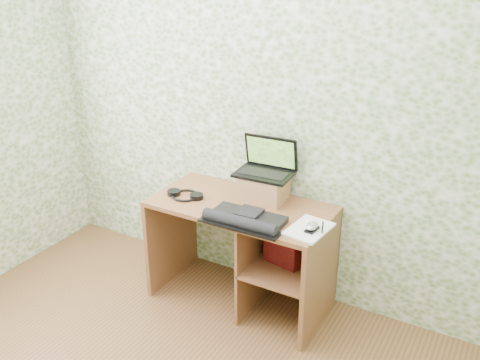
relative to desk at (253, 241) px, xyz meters
The scene contains 10 objects.
wall_back 0.87m from the desk, 105.57° to the left, with size 3.50×3.50×0.00m, color silver.
desk is the anchor object (origin of this frame).
riser 0.37m from the desk, 82.62° to the left, with size 0.29×0.24×0.17m, color #A06A48.
laptop 0.53m from the desk, 84.49° to the left, with size 0.38×0.28×0.25m.
keyboard 0.39m from the desk, 74.10° to the right, with size 0.53×0.27×0.07m.
headphones 0.56m from the desk, 166.79° to the right, with size 0.26×0.21×0.03m.
notepad 0.54m from the desk, 16.65° to the right, with size 0.21×0.30×0.01m, color silver.
mouse 0.58m from the desk, 17.50° to the right, with size 0.07×0.11×0.04m, color #BBBBBE.
pen 0.60m from the desk, ahead, with size 0.01×0.01×0.14m, color black.
red_box 0.24m from the desk, ahead, with size 0.25×0.08×0.30m, color maroon.
Camera 1 is at (1.55, -1.32, 2.31)m, focal length 40.00 mm.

